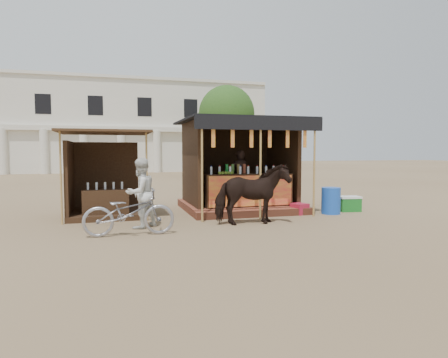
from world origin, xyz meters
TOP-DOWN VIEW (x-y plane):
  - ground at (0.00, 0.00)m, footprint 120.00×120.00m
  - main_stall at (1.00, 3.36)m, footprint 3.60×3.61m
  - secondary_stall at (-3.17, 3.24)m, footprint 2.40×2.40m
  - cow at (0.50, 0.83)m, footprint 1.81×0.83m
  - motorbike at (-2.49, 0.35)m, footprint 1.95×0.70m
  - bystander at (-2.18, 1.17)m, footprint 1.03×0.99m
  - blue_barrel at (3.32, 1.85)m, footprint 0.66×0.66m
  - red_crate at (2.39, 2.00)m, footprint 0.50×0.52m
  - cooler at (4.12, 2.13)m, footprint 0.70×0.53m
  - background_building at (-2.00, 29.94)m, footprint 26.00×7.45m
  - tree at (5.81, 22.14)m, footprint 4.50×4.40m

SIDE VIEW (x-z plane):
  - ground at x=0.00m, z-range 0.00..0.00m
  - red_crate at x=2.39m, z-range 0.00..0.32m
  - cooler at x=4.12m, z-range 0.00..0.46m
  - blue_barrel at x=3.32m, z-range 0.00..0.77m
  - motorbike at x=-2.49m, z-range 0.00..1.02m
  - cow at x=0.50m, z-range 0.00..1.52m
  - bystander at x=-2.18m, z-range 0.00..1.67m
  - secondary_stall at x=-3.17m, z-range -0.34..2.04m
  - main_stall at x=1.00m, z-range -0.37..2.41m
  - background_building at x=-2.00m, z-range -0.11..8.07m
  - tree at x=5.81m, z-range 1.13..8.13m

